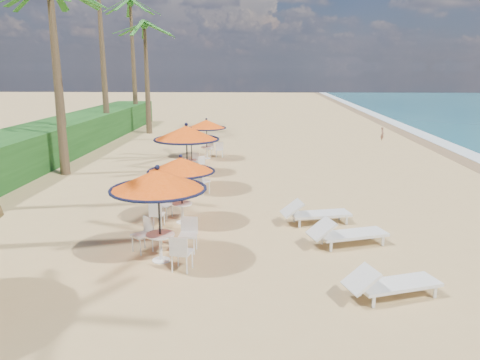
{
  "coord_description": "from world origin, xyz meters",
  "views": [
    {
      "loc": [
        -2.31,
        -10.52,
        4.73
      ],
      "look_at": [
        -2.95,
        4.05,
        1.2
      ],
      "focal_mm": 35.0,
      "sensor_mm": 36.0,
      "label": 1
    }
  ],
  "objects_px": {
    "station_3": "(191,140)",
    "station_2": "(187,141)",
    "station_1": "(179,171)",
    "lounger_near": "(389,283)",
    "lounger_mid": "(345,233)",
    "station_4": "(207,128)",
    "lounger_far": "(314,213)",
    "station_0": "(160,191)"
  },
  "relations": [
    {
      "from": "station_4",
      "to": "station_1",
      "type": "bearing_deg",
      "value": -88.34
    },
    {
      "from": "station_4",
      "to": "lounger_mid",
      "type": "relative_size",
      "value": 0.94
    },
    {
      "from": "station_0",
      "to": "lounger_far",
      "type": "relative_size",
      "value": 1.1
    },
    {
      "from": "station_1",
      "to": "station_3",
      "type": "relative_size",
      "value": 1.02
    },
    {
      "from": "station_1",
      "to": "lounger_mid",
      "type": "distance_m",
      "value": 5.27
    },
    {
      "from": "station_0",
      "to": "station_4",
      "type": "xyz_separation_m",
      "value": [
        -0.36,
        13.47,
        -0.16
      ]
    },
    {
      "from": "station_0",
      "to": "lounger_near",
      "type": "xyz_separation_m",
      "value": [
        5.14,
        -1.76,
        -1.45
      ]
    },
    {
      "from": "station_3",
      "to": "lounger_mid",
      "type": "relative_size",
      "value": 0.92
    },
    {
      "from": "station_1",
      "to": "station_4",
      "type": "xyz_separation_m",
      "value": [
        -0.31,
        10.53,
        -0.01
      ]
    },
    {
      "from": "station_3",
      "to": "station_2",
      "type": "bearing_deg",
      "value": -84.86
    },
    {
      "from": "lounger_mid",
      "to": "lounger_far",
      "type": "height_order",
      "value": "lounger_mid"
    },
    {
      "from": "station_0",
      "to": "station_3",
      "type": "bearing_deg",
      "value": 94.03
    },
    {
      "from": "lounger_near",
      "to": "station_4",
      "type": "bearing_deg",
      "value": 91.0
    },
    {
      "from": "station_3",
      "to": "lounger_far",
      "type": "height_order",
      "value": "station_3"
    },
    {
      "from": "station_0",
      "to": "station_2",
      "type": "relative_size",
      "value": 0.93
    },
    {
      "from": "station_2",
      "to": "station_3",
      "type": "distance_m",
      "value": 3.06
    },
    {
      "from": "station_4",
      "to": "lounger_far",
      "type": "relative_size",
      "value": 0.96
    },
    {
      "from": "station_1",
      "to": "station_4",
      "type": "distance_m",
      "value": 10.54
    },
    {
      "from": "station_3",
      "to": "lounger_mid",
      "type": "bearing_deg",
      "value": -58.1
    },
    {
      "from": "station_1",
      "to": "lounger_near",
      "type": "relative_size",
      "value": 1.0
    },
    {
      "from": "station_3",
      "to": "station_4",
      "type": "relative_size",
      "value": 0.98
    },
    {
      "from": "station_2",
      "to": "station_3",
      "type": "height_order",
      "value": "station_2"
    },
    {
      "from": "station_4",
      "to": "lounger_far",
      "type": "bearing_deg",
      "value": -66.98
    },
    {
      "from": "station_2",
      "to": "station_3",
      "type": "bearing_deg",
      "value": 95.14
    },
    {
      "from": "station_2",
      "to": "lounger_near",
      "type": "xyz_separation_m",
      "value": [
        5.57,
        -8.67,
        -1.6
      ]
    },
    {
      "from": "station_2",
      "to": "station_0",
      "type": "bearing_deg",
      "value": -86.46
    },
    {
      "from": "station_0",
      "to": "station_1",
      "type": "height_order",
      "value": "station_0"
    },
    {
      "from": "station_2",
      "to": "lounger_near",
      "type": "relative_size",
      "value": 1.22
    },
    {
      "from": "station_1",
      "to": "lounger_near",
      "type": "xyz_separation_m",
      "value": [
        5.2,
        -4.7,
        -1.31
      ]
    },
    {
      "from": "station_2",
      "to": "lounger_mid",
      "type": "relative_size",
      "value": 1.16
    },
    {
      "from": "station_0",
      "to": "lounger_near",
      "type": "distance_m",
      "value": 5.63
    },
    {
      "from": "station_4",
      "to": "lounger_mid",
      "type": "distance_m",
      "value": 13.36
    },
    {
      "from": "station_1",
      "to": "lounger_far",
      "type": "height_order",
      "value": "station_1"
    },
    {
      "from": "station_2",
      "to": "station_4",
      "type": "relative_size",
      "value": 1.23
    },
    {
      "from": "lounger_far",
      "to": "lounger_mid",
      "type": "bearing_deg",
      "value": -83.3
    },
    {
      "from": "station_1",
      "to": "station_2",
      "type": "relative_size",
      "value": 0.82
    },
    {
      "from": "station_4",
      "to": "lounger_mid",
      "type": "height_order",
      "value": "station_4"
    },
    {
      "from": "station_1",
      "to": "station_2",
      "type": "bearing_deg",
      "value": 95.33
    },
    {
      "from": "station_4",
      "to": "lounger_near",
      "type": "xyz_separation_m",
      "value": [
        5.51,
        -15.23,
        -1.3
      ]
    },
    {
      "from": "lounger_far",
      "to": "lounger_near",
      "type": "bearing_deg",
      "value": -90.66
    },
    {
      "from": "station_1",
      "to": "station_4",
      "type": "height_order",
      "value": "station_1"
    },
    {
      "from": "station_1",
      "to": "lounger_near",
      "type": "bearing_deg",
      "value": -42.09
    }
  ]
}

